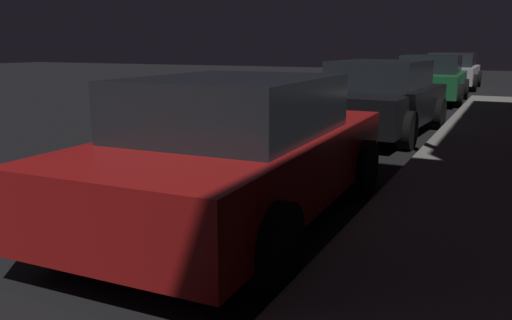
{
  "coord_description": "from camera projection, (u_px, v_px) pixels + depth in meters",
  "views": [
    {
      "loc": [
        5.25,
        -0.23,
        1.72
      ],
      "look_at": [
        4.01,
        2.28,
        1.11
      ],
      "focal_mm": 36.89,
      "sensor_mm": 36.0,
      "label": 1
    }
  ],
  "objects": [
    {
      "name": "car_green",
      "position": [
        430.0,
        79.0,
        16.22
      ],
      "size": [
        2.18,
        4.18,
        1.43
      ],
      "color": "#19592D",
      "rests_on": "ground"
    },
    {
      "name": "car_black",
      "position": [
        378.0,
        98.0,
        10.25
      ],
      "size": [
        2.23,
        4.3,
        1.43
      ],
      "color": "black",
      "rests_on": "ground"
    },
    {
      "name": "car_silver",
      "position": [
        452.0,
        71.0,
        21.25
      ],
      "size": [
        2.14,
        4.41,
        1.43
      ],
      "color": "#B7B7BF",
      "rests_on": "ground"
    },
    {
      "name": "car_red",
      "position": [
        238.0,
        150.0,
        5.17
      ],
      "size": [
        2.18,
        4.34,
        1.43
      ],
      "color": "maroon",
      "rests_on": "ground"
    }
  ]
}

